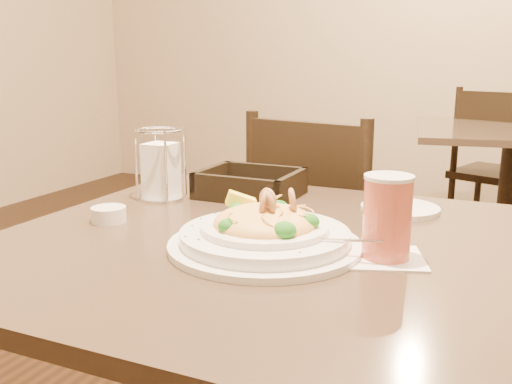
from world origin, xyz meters
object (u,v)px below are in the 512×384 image
at_px(pasta_bowl, 265,232).
at_px(main_table, 252,357).
at_px(dining_chair_far, 495,167).
at_px(bread_basket, 250,187).
at_px(side_plate, 400,209).
at_px(drink_glass, 387,218).
at_px(butter_ramekin, 109,214).
at_px(napkin_caddy, 161,169).
at_px(dining_chair_near, 325,253).

bearing_deg(pasta_bowl, main_table, 134.05).
height_order(dining_chair_far, bread_basket, dining_chair_far).
bearing_deg(side_plate, drink_glass, -83.89).
height_order(bread_basket, butter_ramekin, bread_basket).
xyz_separation_m(bread_basket, napkin_caddy, (-0.18, -0.11, 0.05)).
distance_m(pasta_bowl, side_plate, 0.38).
bearing_deg(dining_chair_far, bread_basket, 96.98).
relative_size(pasta_bowl, bread_basket, 1.64).
distance_m(main_table, side_plate, 0.44).
relative_size(dining_chair_far, drink_glass, 5.97).
height_order(main_table, drink_glass, drink_glass).
distance_m(napkin_caddy, butter_ramekin, 0.21).
xyz_separation_m(drink_glass, bread_basket, (-0.38, 0.30, -0.05)).
bearing_deg(bread_basket, dining_chair_far, 77.29).
xyz_separation_m(dining_chair_near, dining_chair_far, (0.42, 1.75, 0.00)).
height_order(pasta_bowl, drink_glass, drink_glass).
relative_size(dining_chair_near, side_plate, 5.62).
height_order(bread_basket, side_plate, bread_basket).
bearing_deg(main_table, side_plate, 54.38).
bearing_deg(bread_basket, napkin_caddy, -148.83).
relative_size(dining_chair_far, napkin_caddy, 5.68).
xyz_separation_m(dining_chair_far, butter_ramekin, (-0.65, -2.46, 0.28)).
distance_m(main_table, bread_basket, 0.41).
relative_size(pasta_bowl, butter_ramekin, 5.34).
height_order(main_table, napkin_caddy, napkin_caddy).
xyz_separation_m(dining_chair_far, bread_basket, (-0.49, -2.15, 0.28)).
bearing_deg(napkin_caddy, bread_basket, 31.17).
bearing_deg(butter_ramekin, drink_glass, 1.14).
bearing_deg(butter_ramekin, bread_basket, 62.17).
bearing_deg(drink_glass, side_plate, 96.11).
bearing_deg(napkin_caddy, dining_chair_far, 73.67).
bearing_deg(pasta_bowl, butter_ramekin, 175.95).
xyz_separation_m(dining_chair_near, drink_glass, (0.32, -0.71, 0.33)).
relative_size(dining_chair_far, bread_basket, 4.16).
height_order(dining_chair_near, pasta_bowl, dining_chair_near).
bearing_deg(dining_chair_far, butter_ramekin, 94.91).
xyz_separation_m(main_table, drink_glass, (0.25, -0.01, 0.31)).
distance_m(bread_basket, napkin_caddy, 0.21).
height_order(dining_chair_far, napkin_caddy, dining_chair_far).
relative_size(dining_chair_far, butter_ramekin, 13.56).
bearing_deg(main_table, dining_chair_near, 95.96).
xyz_separation_m(main_table, butter_ramekin, (-0.30, -0.03, 0.26)).
bearing_deg(pasta_bowl, drink_glass, 10.23).
relative_size(pasta_bowl, napkin_caddy, 2.24).
relative_size(main_table, pasta_bowl, 2.46).
height_order(main_table, side_plate, side_plate).
bearing_deg(bread_basket, main_table, -64.75).
height_order(dining_chair_far, butter_ramekin, dining_chair_far).
xyz_separation_m(dining_chair_near, pasta_bowl, (0.12, -0.74, 0.29)).
bearing_deg(drink_glass, dining_chair_far, 87.57).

